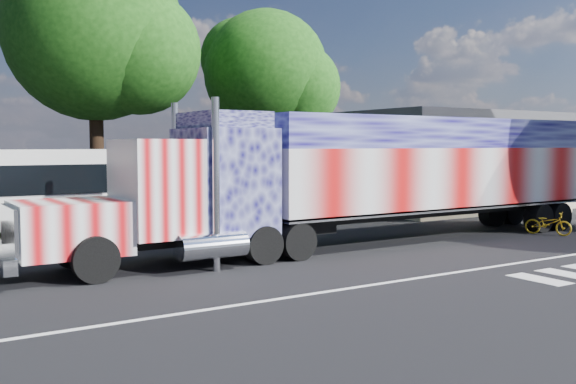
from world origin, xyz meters
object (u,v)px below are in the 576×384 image
woman (89,245)px  tree_n_mid (98,33)px  coach_bus (76,192)px  semi_truck (376,174)px  bicycle (548,223)px  tree_ne_a (268,73)px

woman → tree_n_mid: size_ratio=0.13×
coach_bus → tree_n_mid: 11.50m
semi_truck → woman: size_ratio=12.42×
bicycle → coach_bus: bearing=126.5°
tree_ne_a → woman: bearing=-132.2°
semi_truck → woman: bearing=-176.5°
woman → bicycle: 17.29m
semi_truck → tree_ne_a: bearing=72.2°
woman → tree_ne_a: tree_ne_a is taller
semi_truck → coach_bus: semi_truck is taller
tree_n_mid → semi_truck: bearing=-71.0°
semi_truck → tree_n_mid: size_ratio=1.65×
coach_bus → bicycle: coach_bus is taller
woman → tree_ne_a: size_ratio=0.16×
bicycle → tree_ne_a: 19.75m
woman → semi_truck: bearing=-20.2°
coach_bus → woman: bearing=-101.7°
semi_truck → tree_ne_a: 18.01m
coach_bus → tree_n_mid: tree_n_mid is taller
coach_bus → woman: (-1.61, -7.76, -0.81)m
semi_truck → tree_n_mid: (-5.27, 15.35, 6.62)m
woman → tree_ne_a: 23.96m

